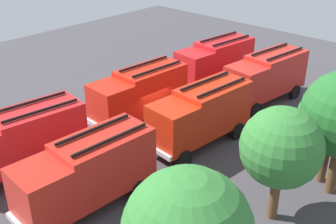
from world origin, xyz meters
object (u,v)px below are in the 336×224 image
object	(u,v)px
fire_truck_0	(215,61)
fire_truck_1	(139,93)
fire_truck_5	(87,172)
firefighter_1	(276,121)
fire_truck_2	(22,139)
fire_truck_3	(266,75)
firefighter_0	(142,80)
firefighter_2	(217,95)
tree_0	(332,120)
tree_2	(281,148)
fire_truck_4	(201,113)
traffic_cone_0	(185,77)

from	to	relation	value
fire_truck_0	fire_truck_1	world-z (taller)	same
fire_truck_5	firefighter_1	xyz separation A→B (m)	(-13.17, 2.96, -1.26)
fire_truck_2	firefighter_1	xyz separation A→B (m)	(-13.69, 8.13, -1.26)
fire_truck_3	firefighter_0	world-z (taller)	fire_truck_3
fire_truck_0	firefighter_0	world-z (taller)	fire_truck_0
fire_truck_3	firefighter_0	size ratio (longest dim) A/B	4.44
firefighter_0	firefighter_1	distance (m)	11.60
firefighter_2	tree_0	xyz separation A→B (m)	(3.74, 9.95, 2.89)
tree_0	tree_2	bearing A→B (deg)	-5.71
firefighter_2	fire_truck_4	bearing A→B (deg)	8.73
tree_0	fire_truck_2	bearing A→B (deg)	-50.19
fire_truck_2	fire_truck_3	size ratio (longest dim) A/B	1.00
firefighter_2	tree_2	size ratio (longest dim) A/B	0.28
firefighter_0	tree_2	bearing A→B (deg)	72.93
fire_truck_1	firefighter_2	distance (m)	6.28
fire_truck_3	traffic_cone_0	bearing A→B (deg)	-76.11
tree_2	fire_truck_3	bearing A→B (deg)	-147.15
fire_truck_4	fire_truck_1	bearing A→B (deg)	-80.59
fire_truck_5	firefighter_0	distance (m)	14.81
fire_truck_0	firefighter_0	size ratio (longest dim) A/B	4.44
tree_0	fire_truck_0	bearing A→B (deg)	-118.61
tree_0	traffic_cone_0	size ratio (longest dim) A/B	9.46
firefighter_1	tree_0	xyz separation A→B (m)	(3.08, 4.61, 2.91)
firefighter_0	firefighter_1	xyz separation A→B (m)	(-1.17, 11.54, -0.04)
fire_truck_3	fire_truck_0	bearing A→B (deg)	-83.53
fire_truck_5	traffic_cone_0	world-z (taller)	fire_truck_5
traffic_cone_0	firefighter_1	bearing A→B (deg)	74.69
firefighter_2	tree_0	size ratio (longest dim) A/B	0.29
tree_0	firefighter_2	bearing A→B (deg)	-110.57
fire_truck_2	fire_truck_5	size ratio (longest dim) A/B	1.02
fire_truck_2	firefighter_0	distance (m)	13.04
fire_truck_5	tree_0	world-z (taller)	tree_0
fire_truck_5	tree_0	xyz separation A→B (m)	(-10.10, 7.57, 1.65)
fire_truck_0	fire_truck_3	world-z (taller)	same
fire_truck_1	tree_2	distance (m)	12.45
fire_truck_4	firefighter_2	distance (m)	5.88
firefighter_0	traffic_cone_0	bearing A→B (deg)	169.91
fire_truck_2	firefighter_2	world-z (taller)	fire_truck_2
fire_truck_4	traffic_cone_0	size ratio (longest dim) A/B	12.32
fire_truck_4	firefighter_1	size ratio (longest dim) A/B	4.56
firefighter_2	tree_2	world-z (taller)	tree_2
fire_truck_4	firefighter_0	distance (m)	9.40
fire_truck_1	fire_truck_2	distance (m)	8.74
fire_truck_5	fire_truck_0	bearing A→B (deg)	-160.56
firefighter_2	fire_truck_2	bearing A→B (deg)	-28.11
fire_truck_1	traffic_cone_0	world-z (taller)	fire_truck_1
fire_truck_3	firefighter_2	xyz separation A→B (m)	(3.13, -2.17, -1.24)
fire_truck_4	firefighter_0	xyz separation A→B (m)	(-3.35, -8.70, -1.22)
fire_truck_1	fire_truck_4	size ratio (longest dim) A/B	0.99
fire_truck_1	firefighter_2	world-z (taller)	fire_truck_1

